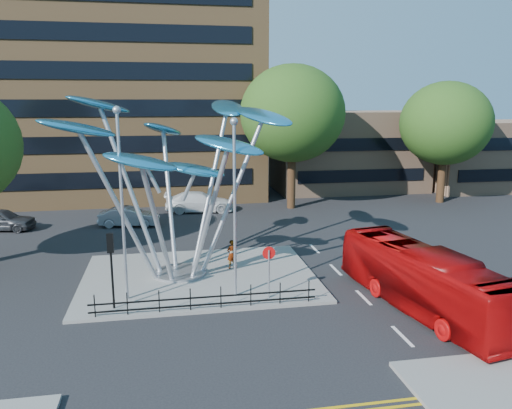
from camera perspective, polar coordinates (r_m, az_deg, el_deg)
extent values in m
plane|color=black|center=(21.23, -2.58, -13.82)|extent=(120.00, 120.00, 0.00)
cube|color=slate|center=(26.62, -6.49, -8.23)|extent=(12.00, 9.00, 0.15)
cube|color=brown|center=(51.40, -14.84, 18.03)|extent=(25.00, 15.00, 30.00)
cube|color=#A27C5F|center=(52.59, 10.45, 6.06)|extent=(15.00, 8.00, 8.00)
cube|color=#A27C5F|center=(57.38, 24.41, 5.17)|extent=(12.00, 8.00, 7.00)
cylinder|color=black|center=(42.75, 4.08, 3.36)|extent=(0.70, 0.70, 5.72)
ellipsoid|color=#214513|center=(42.29, 4.18, 10.35)|extent=(8.80, 8.80, 8.10)
cylinder|color=black|center=(48.18, 20.46, 3.21)|extent=(0.70, 0.70, 5.06)
ellipsoid|color=#214513|center=(47.76, 20.86, 8.67)|extent=(8.00, 8.00, 7.36)
cylinder|color=#9EA0A5|center=(27.01, -8.71, -7.69)|extent=(2.80, 2.80, 0.12)
cylinder|color=#9EA0A5|center=(25.40, -11.64, -0.05)|extent=(0.24, 0.24, 7.80)
ellipsoid|color=#2C90C0|center=(24.21, -19.75, 8.24)|extent=(3.92, 2.95, 1.39)
cylinder|color=#9EA0A5|center=(25.15, -9.77, -1.73)|extent=(0.24, 0.24, 6.40)
ellipsoid|color=#2C90C0|center=(22.44, -13.07, 4.80)|extent=(3.47, 1.78, 1.31)
cylinder|color=#9EA0A5|center=(25.30, -7.54, -0.88)|extent=(0.24, 0.24, 7.00)
ellipsoid|color=#2C90C0|center=(23.33, -3.13, 6.83)|extent=(3.81, 3.11, 1.36)
cylinder|color=#9EA0A5|center=(25.99, -6.34, 0.84)|extent=(0.24, 0.24, 8.20)
ellipsoid|color=#2C90C0|center=(26.36, 0.89, 10.05)|extent=(3.52, 4.06, 1.44)
cylinder|color=#9EA0A5|center=(26.82, -7.34, 1.60)|extent=(0.24, 0.24, 8.60)
ellipsoid|color=#2C90C0|center=(28.57, -3.30, 10.98)|extent=(2.21, 3.79, 1.39)
cylinder|color=#9EA0A5|center=(27.00, -9.44, 0.30)|extent=(0.24, 0.24, 7.40)
ellipsoid|color=#2C90C0|center=(29.10, -10.57, 8.45)|extent=(3.02, 3.71, 1.34)
cylinder|color=#9EA0A5|center=(26.28, -11.21, 1.47)|extent=(0.24, 0.24, 8.80)
ellipsoid|color=#2C90C0|center=(27.46, -17.50, 10.84)|extent=(3.88, 3.60, 1.42)
ellipsoid|color=#2C90C0|center=(25.87, -13.13, 4.81)|extent=(3.40, 1.96, 1.13)
ellipsoid|color=#2C90C0|center=(25.33, -7.03, 3.98)|extent=(3.39, 2.16, 1.11)
cylinder|color=#9EA0A5|center=(23.06, -15.03, -0.54)|extent=(0.14, 0.14, 8.50)
sphere|color=#9EA0A5|center=(22.55, -15.64, 10.36)|extent=(0.36, 0.36, 0.36)
cylinder|color=#9EA0A5|center=(22.73, -2.44, -0.96)|extent=(0.14, 0.14, 8.00)
sphere|color=#9EA0A5|center=(22.18, -2.54, 9.47)|extent=(0.36, 0.36, 0.36)
cylinder|color=black|center=(22.86, -16.12, -7.63)|extent=(0.10, 0.10, 3.20)
cube|color=black|center=(22.44, -16.33, -4.25)|extent=(0.28, 0.18, 0.85)
sphere|color=#FF0C0C|center=(22.37, -16.37, -3.56)|extent=(0.18, 0.18, 0.18)
cylinder|color=#9EA0A5|center=(23.31, 1.48, -7.93)|extent=(0.08, 0.08, 2.30)
cylinder|color=red|center=(23.02, 1.48, -5.56)|extent=(0.60, 0.04, 0.60)
cube|color=white|center=(23.03, 1.47, -5.55)|extent=(0.42, 0.03, 0.10)
cylinder|color=black|center=(22.60, -17.96, -10.97)|extent=(0.05, 0.05, 1.00)
cylinder|color=black|center=(22.45, -14.50, -10.91)|extent=(0.05, 0.05, 1.00)
cylinder|color=black|center=(22.37, -11.01, -10.82)|extent=(0.05, 0.05, 1.00)
cylinder|color=black|center=(22.38, -7.51, -10.69)|extent=(0.05, 0.05, 1.00)
cylinder|color=black|center=(22.47, -4.03, -10.52)|extent=(0.05, 0.05, 1.00)
cylinder|color=black|center=(22.64, -0.60, -10.31)|extent=(0.05, 0.05, 1.00)
cylinder|color=black|center=(22.88, 2.77, -10.07)|extent=(0.05, 0.05, 1.00)
cylinder|color=black|center=(23.20, 6.05, -9.81)|extent=(0.05, 0.05, 1.00)
cube|color=black|center=(22.40, -5.77, -10.49)|extent=(10.00, 0.06, 0.06)
cube|color=black|center=(22.53, -5.75, -11.31)|extent=(10.00, 0.06, 0.06)
imported|color=#990708|center=(23.45, 18.57, -8.14)|extent=(4.06, 10.46, 2.84)
imported|color=gray|center=(27.35, -2.82, -5.68)|extent=(0.69, 0.60, 1.59)
imported|color=#393B40|center=(40.05, -27.14, -1.54)|extent=(4.88, 2.59, 1.58)
imported|color=#989A9F|center=(38.03, -14.30, -1.35)|extent=(4.53, 2.09, 1.44)
imported|color=silver|center=(41.86, -6.47, 0.30)|extent=(5.85, 2.75, 1.65)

